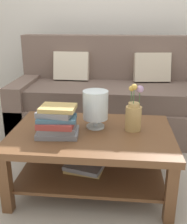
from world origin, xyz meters
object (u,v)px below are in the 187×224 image
object	(u,v)px
couch	(112,100)
coffee_table	(91,148)
book_stack_main	(57,122)
flower_pitcher	(134,115)
glass_hurricane_vase	(95,106)

from	to	relation	value
couch	coffee_table	distance (m)	1.16
book_stack_main	flower_pitcher	size ratio (longest dim) A/B	0.86
couch	book_stack_main	bearing A→B (deg)	-105.96
coffee_table	glass_hurricane_vase	bearing A→B (deg)	74.90
couch	book_stack_main	size ratio (longest dim) A/B	7.05
couch	book_stack_main	world-z (taller)	couch
flower_pitcher	coffee_table	bearing A→B (deg)	-168.08
couch	flower_pitcher	world-z (taller)	couch
book_stack_main	glass_hurricane_vase	bearing A→B (deg)	33.25
couch	book_stack_main	distance (m)	1.30
glass_hurricane_vase	flower_pitcher	xyz separation A→B (m)	(0.28, -0.02, -0.05)
flower_pitcher	couch	bearing A→B (deg)	99.75
coffee_table	flower_pitcher	size ratio (longest dim) A/B	3.34
couch	coffee_table	size ratio (longest dim) A/B	1.82
book_stack_main	couch	bearing A→B (deg)	74.04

